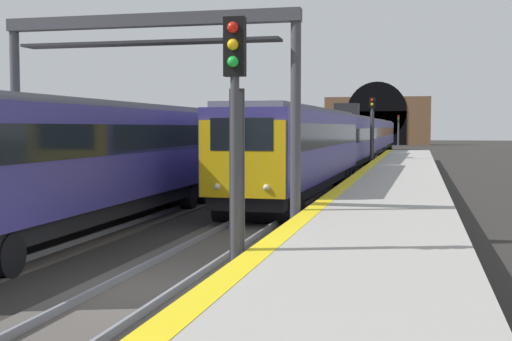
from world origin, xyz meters
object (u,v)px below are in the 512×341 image
object	(u,v)px
train_main_approaching	(358,137)
train_adjacent_platform	(194,148)
railway_signal_far	(398,128)
overhead_signal_gantry	(148,68)
railway_signal_mid	(372,129)
railway_signal_near	(235,132)

from	to	relation	value
train_main_approaching	train_adjacent_platform	xyz separation A→B (m)	(-31.54, 4.50, -0.00)
train_main_approaching	railway_signal_far	distance (m)	51.45
train_main_approaching	overhead_signal_gantry	bearing A→B (deg)	-2.10
railway_signal_far	overhead_signal_gantry	bearing A→B (deg)	-2.57
railway_signal_mid	overhead_signal_gantry	distance (m)	30.92
train_main_approaching	railway_signal_mid	distance (m)	11.76
railway_signal_near	railway_signal_far	bearing A→B (deg)	-180.00
railway_signal_far	train_adjacent_platform	bearing A→B (deg)	-4.45
railway_signal_mid	railway_signal_far	world-z (taller)	railway_signal_mid
train_main_approaching	railway_signal_near	size ratio (longest dim) A/B	15.47
train_adjacent_platform	railway_signal_near	world-z (taller)	railway_signal_near
railway_signal_mid	railway_signal_near	bearing A→B (deg)	0.00
train_main_approaching	railway_signal_mid	world-z (taller)	railway_signal_mid
railway_signal_near	overhead_signal_gantry	xyz separation A→B (m)	(6.22, 4.20, 1.73)
railway_signal_mid	railway_signal_far	bearing A→B (deg)	-180.00
railway_signal_far	railway_signal_mid	bearing A→B (deg)	0.00
railway_signal_near	overhead_signal_gantry	distance (m)	7.71
overhead_signal_gantry	railway_signal_mid	bearing A→B (deg)	-7.82
train_adjacent_platform	overhead_signal_gantry	size ratio (longest dim) A/B	4.35
train_main_approaching	railway_signal_near	distance (m)	48.42
train_adjacent_platform	railway_signal_far	size ratio (longest dim) A/B	7.35
train_main_approaching	railway_signal_near	bearing A→B (deg)	3.27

